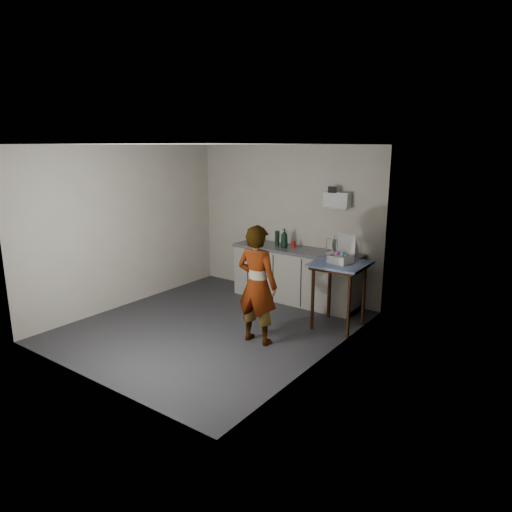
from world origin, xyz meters
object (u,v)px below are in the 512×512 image
Objects in this scene: side_table at (340,271)px; dish_rack at (340,251)px; standing_man at (257,285)px; paper_towel at (255,237)px; kitchen_counter at (296,277)px; soda_can at (294,244)px; dark_bottle at (277,238)px; bakery_box at (341,257)px; soap_bottle at (284,238)px.

side_table is 0.75m from dish_rack.
standing_man is at bearing -100.61° from dish_rack.
side_table is 1.99m from paper_towel.
kitchen_counter is at bearing -78.48° from standing_man.
soda_can is (-0.09, 0.06, 0.54)m from kitchen_counter.
bakery_box is at bearing -22.64° from dark_bottle.
side_table is 0.21m from bakery_box.
bakery_box is (1.11, -0.63, 0.63)m from kitchen_counter.
standing_man is at bearing -53.20° from paper_towel.
paper_towel is at bearing -174.35° from kitchen_counter.
paper_towel is 0.63× the size of bakery_box.
paper_towel is at bearing -175.59° from soap_bottle.
soda_can is 1.38m from bakery_box.
soda_can is 0.73m from paper_towel.
kitchen_counter is 5.59× the size of dish_rack.
dish_rack is 1.02× the size of bakery_box.
soap_bottle reaches higher than paper_towel.
paper_towel is at bearing -176.05° from dish_rack.
standing_man is 6.40× the size of paper_towel.
kitchen_counter is 6.96× the size of soap_bottle.
soap_bottle is (-0.67, 1.71, 0.27)m from standing_man.
standing_man is 3.99× the size of dish_rack.
bakery_box is (1.20, -0.69, 0.09)m from soda_can.
standing_man reaches higher than paper_towel.
side_table is at bearing -109.89° from bakery_box.
soap_bottle is (-0.22, -0.03, 0.64)m from kitchen_counter.
bakery_box is (0.01, 0.01, 0.21)m from side_table.
dark_bottle is at bearing 163.99° from bakery_box.
dark_bottle is 0.66× the size of dish_rack.
standing_man reaches higher than soda_can.
soda_can is (0.13, 0.09, -0.11)m from soap_bottle.
standing_man is 1.81m from dish_rack.
paper_towel is (-1.90, 0.56, 0.19)m from side_table.
dish_rack is (-0.32, 0.67, 0.13)m from side_table.
side_table is at bearing -16.45° from paper_towel.
side_table is at bearing -30.21° from kitchen_counter.
kitchen_counter is at bearing 157.12° from bakery_box.
soap_bottle is at bearing 162.57° from bakery_box.
soda_can reaches higher than side_table.
paper_towel is 1.58m from dish_rack.
soda_can is at bearing 156.82° from bakery_box.
dark_bottle is 1.06× the size of paper_towel.
soap_bottle reaches higher than side_table.
standing_man is 4.05× the size of bakery_box.
kitchen_counter is 20.57× the size of soda_can.
kitchen_counter is 5.67× the size of bakery_box.
dark_bottle is at bearing -67.40° from standing_man.
standing_man is at bearing -64.60° from dark_bottle.
soap_bottle is 0.19m from soda_can.
dish_rack is at bearing -1.89° from soda_can.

